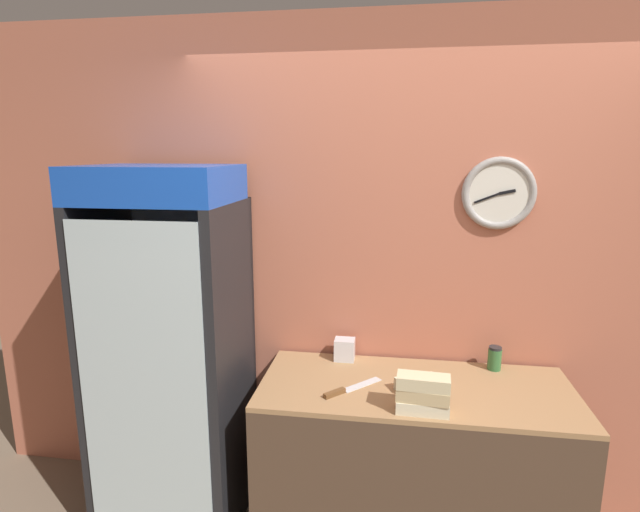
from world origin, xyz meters
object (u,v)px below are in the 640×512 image
Objects in this scene: sandwich_stack_middle at (423,394)px; condiment_jar at (495,358)px; napkin_dispenser at (345,349)px; beverage_cooler at (174,332)px; sandwich_stack_bottom at (422,406)px; chefs_knife at (345,390)px; sandwich_flat_left at (417,384)px; sandwich_stack_top at (423,382)px.

sandwich_stack_middle is 0.65m from condiment_jar.
condiment_jar is 1.06× the size of napkin_dispenser.
beverage_cooler reaches higher than sandwich_stack_bottom.
sandwich_stack_middle is 0.87× the size of chefs_knife.
beverage_cooler is 7.09× the size of chefs_knife.
chefs_knife is 0.84m from condiment_jar.
condiment_jar is (0.41, 0.29, 0.03)m from sandwich_flat_left.
napkin_dispenser is at bearing 127.86° from sandwich_stack_top.
chefs_knife is at bearing 158.39° from sandwich_stack_middle.
beverage_cooler is 8.12× the size of sandwich_stack_middle.
condiment_jar reaches higher than napkin_dispenser.
sandwich_stack_middle is at bearing -21.61° from chefs_knife.
condiment_jar is (0.40, 0.51, 0.03)m from sandwich_stack_bottom.
sandwich_stack_middle is 1.01× the size of sandwich_stack_top.
chefs_knife is at bearing -10.23° from beverage_cooler.
sandwich_stack_middle is at bearing -86.42° from sandwich_flat_left.
sandwich_flat_left is 0.49m from napkin_dispenser.
sandwich_flat_left is (-0.01, 0.21, -0.06)m from sandwich_stack_middle.
sandwich_stack_middle is at bearing -52.14° from napkin_dispenser.
beverage_cooler is 15.28× the size of condiment_jar.
sandwich_stack_top reaches higher than condiment_jar.
chefs_knife is at bearing -83.74° from napkin_dispenser.
chefs_knife is (-0.34, -0.07, -0.02)m from sandwich_flat_left.
chefs_knife is (-0.36, 0.14, -0.14)m from sandwich_stack_top.
chefs_knife is at bearing -168.08° from sandwich_flat_left.
napkin_dispenser is at bearing 179.65° from condiment_jar.
condiment_jar reaches higher than sandwich_flat_left.
napkin_dispenser is at bearing 12.73° from beverage_cooler.
condiment_jar reaches higher than sandwich_stack_bottom.
sandwich_stack_middle is (1.29, -0.31, -0.10)m from beverage_cooler.
condiment_jar is at bearing 51.95° from sandwich_stack_bottom.
sandwich_flat_left is at bearing -144.47° from condiment_jar.
beverage_cooler reaches higher than sandwich_stack_top.
beverage_cooler reaches higher than sandwich_flat_left.
condiment_jar reaches higher than chefs_knife.
condiment_jar is (1.69, 0.20, -0.12)m from beverage_cooler.
napkin_dispenser is (-0.39, 0.30, 0.03)m from sandwich_flat_left.
beverage_cooler is at bearing -173.34° from condiment_jar.
sandwich_stack_top is (0.00, 0.00, 0.12)m from sandwich_stack_bottom.
beverage_cooler is at bearing 175.71° from sandwich_flat_left.
chefs_knife is 2.27× the size of napkin_dispenser.
sandwich_stack_bottom is at bearing -13.50° from beverage_cooler.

